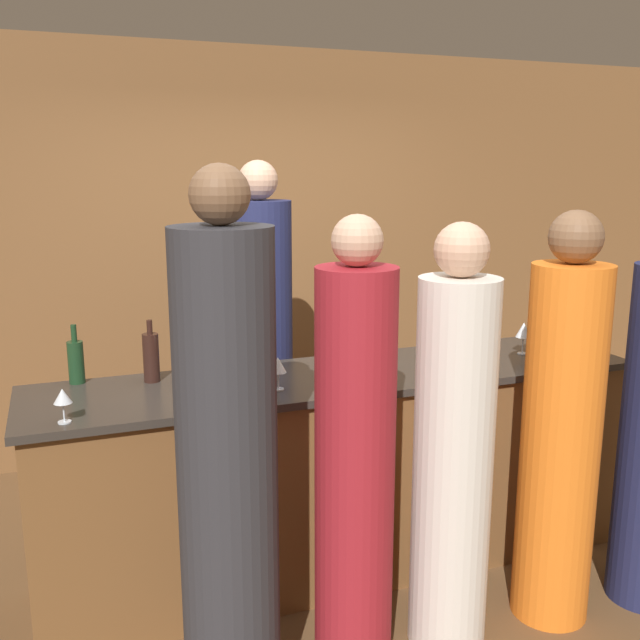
{
  "coord_description": "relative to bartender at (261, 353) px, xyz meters",
  "views": [
    {
      "loc": [
        -1.26,
        -3.07,
        2.01
      ],
      "look_at": [
        -0.08,
        0.1,
        1.27
      ],
      "focal_mm": 40.0,
      "sensor_mm": 36.0,
      "label": 1
    }
  ],
  "objects": [
    {
      "name": "ground_plane",
      "position": [
        0.19,
        -0.77,
        -0.95
      ],
      "size": [
        14.0,
        14.0,
        0.0
      ],
      "primitive_type": "plane",
      "color": "brown"
    },
    {
      "name": "back_wall",
      "position": [
        0.19,
        1.07,
        0.45
      ],
      "size": [
        8.0,
        0.06,
        2.8
      ],
      "color": "brown",
      "rests_on": "ground_plane"
    },
    {
      "name": "bar_counter",
      "position": [
        0.19,
        -0.77,
        -0.44
      ],
      "size": [
        2.97,
        0.68,
        1.02
      ],
      "color": "brown",
      "rests_on": "ground_plane"
    },
    {
      "name": "bartender",
      "position": [
        0.0,
        0.0,
        0.0
      ],
      "size": [
        0.36,
        0.36,
        2.04
      ],
      "rotation": [
        0.0,
        0.0,
        3.14
      ],
      "color": "#1E234C",
      "rests_on": "ground_plane"
    },
    {
      "name": "guest_0",
      "position": [
        0.94,
        -1.46,
        -0.1
      ],
      "size": [
        0.34,
        0.34,
        1.83
      ],
      "color": "orange",
      "rests_on": "ground_plane"
    },
    {
      "name": "guest_1",
      "position": [
        -0.56,
        -1.53,
        -0.01
      ],
      "size": [
        0.36,
        0.36,
        2.02
      ],
      "color": "#2D2D33",
      "rests_on": "ground_plane"
    },
    {
      "name": "guest_2",
      "position": [
        0.4,
        -1.46,
        -0.11
      ],
      "size": [
        0.33,
        0.33,
        1.8
      ],
      "color": "silver",
      "rests_on": "ground_plane"
    },
    {
      "name": "guest_3",
      "position": [
        -0.05,
        -1.49,
        -0.09
      ],
      "size": [
        0.31,
        0.31,
        1.84
      ],
      "color": "maroon",
      "rests_on": "ground_plane"
    },
    {
      "name": "wine_bottle_0",
      "position": [
        -1.02,
        -0.48,
        0.18
      ],
      "size": [
        0.07,
        0.07,
        0.28
      ],
      "color": "#19381E",
      "rests_on": "bar_counter"
    },
    {
      "name": "wine_bottle_1",
      "position": [
        0.25,
        -0.68,
        0.18
      ],
      "size": [
        0.07,
        0.07,
        0.29
      ],
      "color": "black",
      "rests_on": "bar_counter"
    },
    {
      "name": "wine_bottle_2",
      "position": [
        -0.69,
        -0.58,
        0.19
      ],
      "size": [
        0.07,
        0.07,
        0.29
      ],
      "color": "black",
      "rests_on": "bar_counter"
    },
    {
      "name": "ice_bucket",
      "position": [
        -0.47,
        -0.7,
        0.15
      ],
      "size": [
        0.16,
        0.16,
        0.16
      ],
      "color": "#9E9993",
      "rests_on": "bar_counter"
    },
    {
      "name": "wine_glass_0",
      "position": [
        -0.18,
        -0.9,
        0.18
      ],
      "size": [
        0.08,
        0.08,
        0.15
      ],
      "color": "silver",
      "rests_on": "bar_counter"
    },
    {
      "name": "wine_glass_1",
      "position": [
        0.79,
        -0.92,
        0.19
      ],
      "size": [
        0.08,
        0.08,
        0.16
      ],
      "color": "silver",
      "rests_on": "bar_counter"
    },
    {
      "name": "wine_glass_2",
      "position": [
        1.23,
        -0.77,
        0.2
      ],
      "size": [
        0.08,
        0.08,
        0.17
      ],
      "color": "silver",
      "rests_on": "bar_counter"
    },
    {
      "name": "wine_glass_3",
      "position": [
        -1.09,
        -1.01,
        0.17
      ],
      "size": [
        0.07,
        0.07,
        0.14
      ],
      "color": "silver",
      "rests_on": "bar_counter"
    },
    {
      "name": "wine_glass_4",
      "position": [
        0.58,
        -1.04,
        0.2
      ],
      "size": [
        0.07,
        0.07,
        0.17
      ],
      "color": "silver",
      "rests_on": "bar_counter"
    }
  ]
}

